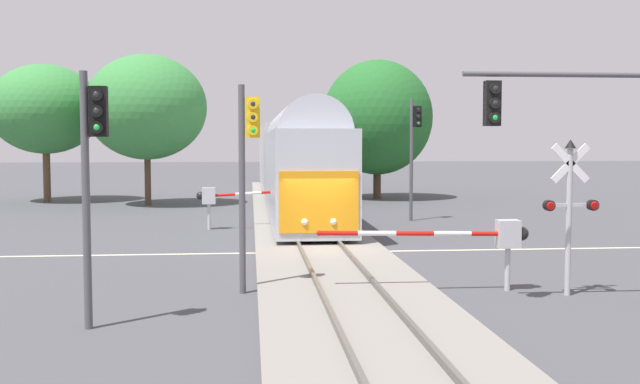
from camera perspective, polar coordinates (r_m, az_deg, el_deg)
ground_plane at (r=25.29m, az=-0.00°, el=-4.66°), size 220.00×220.00×0.00m
road_centre_stripe at (r=25.29m, az=-0.00°, el=-4.65°), size 44.00×0.20×0.01m
railway_track at (r=25.28m, az=-0.00°, el=-4.45°), size 4.40×80.00×0.32m
commuter_train at (r=45.06m, az=-2.40°, el=2.68°), size 3.04×42.60×5.16m
crossing_gate_near at (r=19.11m, az=12.75°, el=-3.34°), size 5.40×0.40×1.80m
crossing_signal_mast at (r=18.96m, az=18.71°, el=-0.63°), size 1.36×0.44×3.83m
crossing_gate_far at (r=31.89m, az=-7.25°, el=-0.32°), size 6.21×0.40×1.82m
traffic_signal_far_side at (r=35.29m, az=7.29°, el=4.01°), size 0.53×0.38×5.74m
traffic_signal_near_left at (r=15.38m, az=-17.18°, el=2.59°), size 0.53×0.38×5.17m
traffic_signal_near_right at (r=17.89m, az=20.91°, el=4.94°), size 4.98×0.38×5.52m
traffic_signal_median at (r=18.27m, az=-5.61°, el=2.93°), size 0.53×0.38×5.17m
elm_centre_background at (r=48.49m, az=4.45°, el=5.75°), size 7.16×7.16×9.05m
pine_left_background at (r=49.07m, az=-20.43°, el=6.00°), size 6.75×6.75×8.53m
oak_behind_train at (r=44.61m, az=-13.23°, el=6.38°), size 6.99×6.99×8.84m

